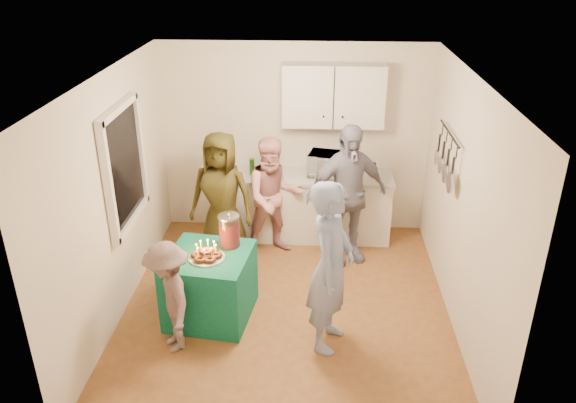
# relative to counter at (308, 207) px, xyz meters

# --- Properties ---
(floor) EXTENTS (4.00, 4.00, 0.00)m
(floor) POSITION_rel_counter_xyz_m (-0.20, -1.70, -0.43)
(floor) COLOR brown
(floor) RESTS_ON ground
(ceiling) EXTENTS (4.00, 4.00, 0.00)m
(ceiling) POSITION_rel_counter_xyz_m (-0.20, -1.70, 2.17)
(ceiling) COLOR white
(ceiling) RESTS_ON floor
(back_wall) EXTENTS (3.60, 3.60, 0.00)m
(back_wall) POSITION_rel_counter_xyz_m (-0.20, 0.30, 0.87)
(back_wall) COLOR silver
(back_wall) RESTS_ON floor
(left_wall) EXTENTS (4.00, 4.00, 0.00)m
(left_wall) POSITION_rel_counter_xyz_m (-2.00, -1.70, 0.87)
(left_wall) COLOR silver
(left_wall) RESTS_ON floor
(right_wall) EXTENTS (4.00, 4.00, 0.00)m
(right_wall) POSITION_rel_counter_xyz_m (1.60, -1.70, 0.87)
(right_wall) COLOR silver
(right_wall) RESTS_ON floor
(window_night) EXTENTS (0.04, 1.00, 1.20)m
(window_night) POSITION_rel_counter_xyz_m (-1.97, -1.40, 1.12)
(window_night) COLOR black
(window_night) RESTS_ON left_wall
(counter) EXTENTS (2.20, 0.58, 0.86)m
(counter) POSITION_rel_counter_xyz_m (0.00, 0.00, 0.00)
(counter) COLOR white
(counter) RESTS_ON floor
(countertop) EXTENTS (2.24, 0.62, 0.05)m
(countertop) POSITION_rel_counter_xyz_m (0.00, -0.00, 0.46)
(countertop) COLOR beige
(countertop) RESTS_ON counter
(upper_cabinet) EXTENTS (1.30, 0.30, 0.80)m
(upper_cabinet) POSITION_rel_counter_xyz_m (0.30, 0.15, 1.52)
(upper_cabinet) COLOR white
(upper_cabinet) RESTS_ON back_wall
(pot_rack) EXTENTS (0.12, 1.00, 0.60)m
(pot_rack) POSITION_rel_counter_xyz_m (1.52, -1.00, 1.17)
(pot_rack) COLOR black
(pot_rack) RESTS_ON right_wall
(microwave) EXTENTS (0.62, 0.48, 0.31)m
(microwave) POSITION_rel_counter_xyz_m (0.28, 0.00, 0.63)
(microwave) COLOR white
(microwave) RESTS_ON countertop
(party_table) EXTENTS (0.95, 0.95, 0.76)m
(party_table) POSITION_rel_counter_xyz_m (-1.01, -1.88, -0.05)
(party_table) COLOR #0E6149
(party_table) RESTS_ON floor
(donut_cake) EXTENTS (0.38, 0.38, 0.18)m
(donut_cake) POSITION_rel_counter_xyz_m (-1.01, -1.95, 0.42)
(donut_cake) COLOR #381C0C
(donut_cake) RESTS_ON party_table
(punch_jar) EXTENTS (0.22, 0.22, 0.34)m
(punch_jar) POSITION_rel_counter_xyz_m (-0.81, -1.67, 0.50)
(punch_jar) COLOR red
(punch_jar) RESTS_ON party_table
(man_birthday) EXTENTS (0.58, 0.74, 1.79)m
(man_birthday) POSITION_rel_counter_xyz_m (0.26, -2.27, 0.47)
(man_birthday) COLOR #8A9BC9
(man_birthday) RESTS_ON floor
(woman_back_left) EXTENTS (0.89, 0.66, 1.67)m
(woman_back_left) POSITION_rel_counter_xyz_m (-1.07, -0.58, 0.40)
(woman_back_left) COLOR brown
(woman_back_left) RESTS_ON floor
(woman_back_center) EXTENTS (0.91, 0.81, 1.58)m
(woman_back_center) POSITION_rel_counter_xyz_m (-0.43, -0.47, 0.36)
(woman_back_center) COLOR #D06C78
(woman_back_center) RESTS_ON floor
(woman_back_right) EXTENTS (1.15, 0.81, 1.81)m
(woman_back_right) POSITION_rel_counter_xyz_m (0.48, -0.60, 0.47)
(woman_back_right) COLOR #101036
(woman_back_right) RESTS_ON floor
(child_near_left) EXTENTS (0.77, 0.89, 1.19)m
(child_near_left) POSITION_rel_counter_xyz_m (-1.31, -2.43, 0.16)
(child_near_left) COLOR #604D4D
(child_near_left) RESTS_ON floor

